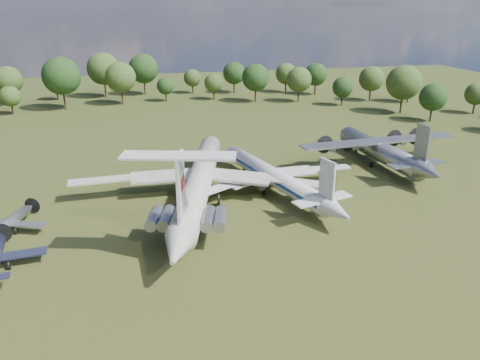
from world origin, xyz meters
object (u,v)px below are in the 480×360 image
object	(u,v)px
il62_airliner	(200,185)
person_on_il62	(186,201)
an12_transport	(380,153)
small_prop_northwest	(7,226)
tu104_jet	(274,180)

from	to	relation	value
il62_airliner	person_on_il62	distance (m)	15.20
an12_transport	small_prop_northwest	xyz separation A→B (m)	(-63.74, -14.46, -1.30)
person_on_il62	small_prop_northwest	bearing A→B (deg)	-25.61
tu104_jet	small_prop_northwest	size ratio (longest dim) A/B	2.85
il62_airliner	an12_transport	bearing A→B (deg)	29.65
il62_airliner	small_prop_northwest	distance (m)	27.78
small_prop_northwest	tu104_jet	bearing A→B (deg)	30.83
tu104_jet	il62_airliner	bearing A→B (deg)	170.41
il62_airliner	tu104_jet	xyz separation A→B (m)	(12.50, 1.05, -0.65)
an12_transport	tu104_jet	bearing A→B (deg)	-164.34
tu104_jet	person_on_il62	bearing A→B (deg)	-151.32
small_prop_northwest	an12_transport	bearing A→B (deg)	34.84
il62_airliner	tu104_jet	world-z (taller)	il62_airliner
tu104_jet	an12_transport	world-z (taller)	an12_transport
small_prop_northwest	il62_airliner	bearing A→B (deg)	32.63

